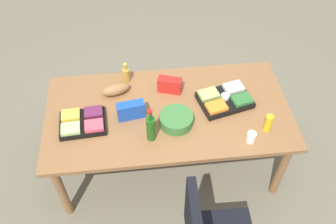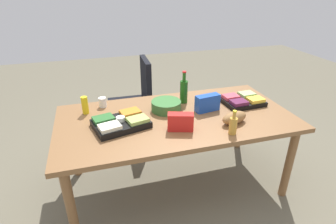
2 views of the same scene
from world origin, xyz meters
name	(u,v)px [view 1 (image 1 of 2)]	position (x,y,z in m)	size (l,w,h in m)	color
ground_plane	(168,162)	(0.00, 0.00, 0.00)	(10.00, 10.00, 0.00)	#696350
conference_table	(168,117)	(0.00, 0.00, 0.67)	(2.01, 1.02, 0.74)	brown
dressing_bottle	(126,75)	(-0.33, 0.40, 0.82)	(0.08, 0.08, 0.20)	gold
mustard_bottle	(268,123)	(0.75, -0.28, 0.82)	(0.06, 0.06, 0.16)	yellow
chip_bag_blue	(131,110)	(-0.30, -0.03, 0.82)	(0.22, 0.08, 0.15)	#1A49B1
fruit_platter	(83,122)	(-0.69, -0.08, 0.78)	(0.38, 0.30, 0.07)	black
chip_bag_red	(170,85)	(0.04, 0.23, 0.81)	(0.20, 0.08, 0.14)	red
veggie_tray	(225,99)	(0.48, 0.04, 0.78)	(0.48, 0.39, 0.09)	black
wine_bottle	(151,128)	(-0.16, -0.26, 0.86)	(0.08, 0.08, 0.31)	#1B5114
salad_bowl	(176,120)	(0.05, -0.14, 0.79)	(0.27, 0.27, 0.09)	#397135
paper_cup	(251,137)	(0.59, -0.38, 0.79)	(0.07, 0.07, 0.09)	white
bread_loaf	(116,89)	(-0.42, 0.25, 0.79)	(0.24, 0.11, 0.10)	olive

